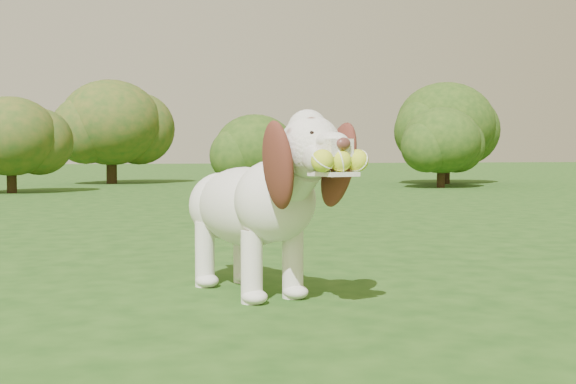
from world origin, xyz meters
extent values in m
plane|color=#1C4413|center=(0.00, 0.00, 0.00)|extent=(80.00, 80.00, 0.00)
ellipsoid|color=white|center=(-0.22, -0.14, 0.40)|extent=(0.55, 0.77, 0.37)
ellipsoid|color=white|center=(-0.14, -0.39, 0.45)|extent=(0.45, 0.45, 0.36)
ellipsoid|color=white|center=(-0.29, 0.10, 0.39)|extent=(0.41, 0.41, 0.33)
cylinder|color=white|center=(-0.10, -0.52, 0.54)|extent=(0.27, 0.33, 0.28)
sphere|color=white|center=(-0.06, -0.65, 0.68)|extent=(0.32, 0.32, 0.25)
sphere|color=white|center=(-0.07, -0.63, 0.75)|extent=(0.21, 0.21, 0.17)
cube|color=white|center=(-0.02, -0.79, 0.67)|extent=(0.14, 0.17, 0.07)
ellipsoid|color=#592D28|center=(0.00, -0.87, 0.69)|extent=(0.07, 0.05, 0.05)
cube|color=white|center=(-0.02, -0.81, 0.57)|extent=(0.18, 0.19, 0.02)
ellipsoid|color=maroon|center=(-0.21, -0.69, 0.60)|extent=(0.18, 0.27, 0.39)
ellipsoid|color=maroon|center=(0.08, -0.60, 0.60)|extent=(0.20, 0.23, 0.39)
cylinder|color=white|center=(-0.34, 0.24, 0.43)|extent=(0.11, 0.19, 0.14)
cylinder|color=white|center=(-0.25, -0.40, 0.16)|extent=(0.12, 0.12, 0.32)
cylinder|color=white|center=(-0.05, -0.34, 0.16)|extent=(0.12, 0.12, 0.32)
cylinder|color=white|center=(-0.39, 0.04, 0.16)|extent=(0.12, 0.12, 0.32)
cylinder|color=white|center=(-0.19, 0.11, 0.16)|extent=(0.12, 0.12, 0.32)
sphere|color=yellow|center=(-0.08, -0.87, 0.62)|extent=(0.11, 0.11, 0.09)
sphere|color=yellow|center=(0.00, -0.85, 0.62)|extent=(0.11, 0.11, 0.09)
sphere|color=yellow|center=(0.08, -0.82, 0.62)|extent=(0.11, 0.11, 0.09)
cylinder|color=#382314|center=(-2.17, 8.97, 0.25)|extent=(0.16, 0.16, 0.50)
ellipsoid|color=#204114|center=(-2.17, 8.97, 0.92)|extent=(1.51, 1.51, 1.28)
cylinder|color=#382314|center=(1.33, 6.58, 0.19)|extent=(0.12, 0.12, 0.39)
ellipsoid|color=#204114|center=(1.33, 6.58, 0.71)|extent=(1.16, 1.16, 0.98)
cylinder|color=#382314|center=(-0.51, 12.17, 0.35)|extent=(0.22, 0.22, 0.70)
ellipsoid|color=#204114|center=(-0.51, 12.17, 1.29)|extent=(2.11, 2.11, 1.79)
cylinder|color=#382314|center=(5.37, 8.78, 0.24)|extent=(0.15, 0.15, 0.48)
ellipsoid|color=#204114|center=(5.37, 8.78, 0.88)|extent=(1.45, 1.45, 1.23)
cylinder|color=#382314|center=(6.27, 10.35, 0.34)|extent=(0.21, 0.21, 0.69)
ellipsoid|color=#204114|center=(6.27, 10.35, 1.26)|extent=(2.06, 2.06, 1.75)
camera|label=1|loc=(-0.92, -3.44, 0.65)|focal=45.00mm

